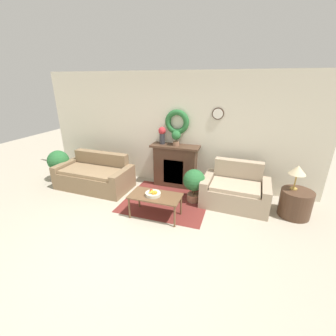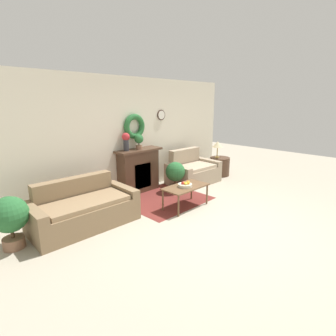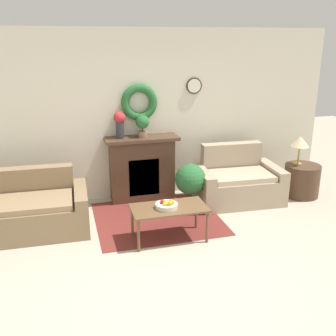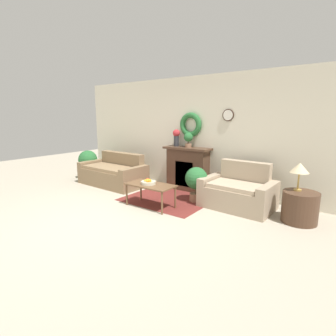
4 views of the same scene
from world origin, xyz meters
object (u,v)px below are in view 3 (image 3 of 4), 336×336
at_px(fruit_bowl, 167,205).
at_px(potted_plant_floor_by_loveseat, 190,182).
at_px(coffee_table, 169,210).
at_px(vase_on_mantel_left, 120,123).
at_px(potted_plant_on_mantel, 143,124).
at_px(loveseat_right, 237,182).
at_px(fireplace, 142,168).
at_px(side_table_by_loveseat, 302,180).
at_px(table_lamp, 300,142).
at_px(couch_left, 20,212).

height_order(fruit_bowl, potted_plant_floor_by_loveseat, potted_plant_floor_by_loveseat).
xyz_separation_m(coffee_table, vase_on_mantel_left, (-0.39, 1.47, 0.88)).
height_order(fruit_bowl, vase_on_mantel_left, vase_on_mantel_left).
height_order(coffee_table, vase_on_mantel_left, vase_on_mantel_left).
relative_size(potted_plant_on_mantel, potted_plant_floor_by_loveseat, 0.47).
bearing_deg(vase_on_mantel_left, coffee_table, -75.28).
relative_size(loveseat_right, fruit_bowl, 4.78).
bearing_deg(fruit_bowl, coffee_table, 29.78).
xyz_separation_m(fruit_bowl, potted_plant_on_mantel, (0.01, 1.47, 0.76)).
bearing_deg(loveseat_right, potted_plant_on_mantel, 165.45).
xyz_separation_m(loveseat_right, potted_plant_on_mantel, (-1.45, 0.45, 0.95)).
bearing_deg(vase_on_mantel_left, potted_plant_floor_by_loveseat, -34.04).
height_order(fireplace, loveseat_right, fireplace).
height_order(fruit_bowl, potted_plant_on_mantel, potted_plant_on_mantel).
xyz_separation_m(fireplace, loveseat_right, (1.47, -0.47, -0.23)).
height_order(loveseat_right, vase_on_mantel_left, vase_on_mantel_left).
distance_m(fireplace, side_table_by_loveseat, 2.68).
relative_size(coffee_table, potted_plant_floor_by_loveseat, 1.33).
bearing_deg(potted_plant_floor_by_loveseat, coffee_table, -124.34).
bearing_deg(loveseat_right, vase_on_mantel_left, 168.10).
bearing_deg(table_lamp, fireplace, 168.45).
relative_size(couch_left, side_table_by_loveseat, 3.13).
bearing_deg(coffee_table, vase_on_mantel_left, 104.72).
bearing_deg(vase_on_mantel_left, fruit_bowl, -76.77).
bearing_deg(table_lamp, couch_left, -177.41).
bearing_deg(couch_left, potted_plant_floor_by_loveseat, 3.42).
bearing_deg(potted_plant_on_mantel, side_table_by_loveseat, -12.26).
bearing_deg(fruit_bowl, vase_on_mantel_left, 103.23).
distance_m(fruit_bowl, potted_plant_floor_by_loveseat, 1.04).
xyz_separation_m(table_lamp, potted_plant_on_mantel, (-2.51, 0.50, 0.34)).
bearing_deg(loveseat_right, fireplace, 165.16).
distance_m(couch_left, loveseat_right, 3.32).
bearing_deg(coffee_table, fireplace, 91.99).
bearing_deg(coffee_table, potted_plant_floor_by_loveseat, 55.66).
bearing_deg(couch_left, table_lamp, 4.17).
relative_size(loveseat_right, side_table_by_loveseat, 2.39).
bearing_deg(potted_plant_floor_by_loveseat, side_table_by_loveseat, 1.74).
relative_size(fruit_bowl, table_lamp, 0.60).
bearing_deg(fireplace, couch_left, -158.74).
distance_m(loveseat_right, coffee_table, 1.74).
distance_m(side_table_by_loveseat, vase_on_mantel_left, 3.17).
xyz_separation_m(coffee_table, potted_plant_on_mantel, (-0.03, 1.45, 0.85)).
bearing_deg(potted_plant_on_mantel, coffee_table, -88.79).
bearing_deg(fruit_bowl, couch_left, 157.50).
height_order(side_table_by_loveseat, vase_on_mantel_left, vase_on_mantel_left).
relative_size(coffee_table, table_lamp, 2.03).
relative_size(couch_left, table_lamp, 3.78).
xyz_separation_m(fireplace, fruit_bowl, (0.01, -1.48, -0.03)).
height_order(coffee_table, table_lamp, table_lamp).
relative_size(couch_left, vase_on_mantel_left, 4.42).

